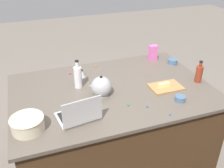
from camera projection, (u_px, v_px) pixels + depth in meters
name	position (u px, v px, depth m)	size (l,w,h in m)	color
ground_plane	(112.00, 160.00, 2.77)	(12.00, 12.00, 0.00)	slate
island_counter	(112.00, 127.00, 2.55)	(1.79, 1.21, 0.90)	#4C331E
laptop	(79.00, 114.00, 1.91)	(0.34, 0.27, 0.22)	#B7B7BC
mixing_bowl_large	(27.00, 124.00, 1.80)	(0.24, 0.24, 0.11)	beige
bottle_vinegar	(78.00, 77.00, 2.31)	(0.07, 0.07, 0.27)	white
bottle_soy	(199.00, 74.00, 2.41)	(0.07, 0.07, 0.21)	maroon
kettle	(101.00, 87.00, 2.20)	(0.21, 0.18, 0.20)	#ADADB2
cutting_board	(166.00, 87.00, 2.34)	(0.29, 0.20, 0.02)	#AD7F4C
butter_stick_left	(164.00, 85.00, 2.32)	(0.11, 0.04, 0.04)	#F4E58C
ramekin_small	(180.00, 98.00, 2.15)	(0.09, 0.09, 0.04)	slate
ramekin_medium	(173.00, 61.00, 2.79)	(0.10, 0.10, 0.05)	slate
kitchen_timer	(82.00, 73.00, 2.52)	(0.07, 0.07, 0.08)	#B2B2B7
candy_bag	(153.00, 53.00, 2.85)	(0.09, 0.06, 0.17)	pink
candy_0	(147.00, 106.00, 2.07)	(0.02, 0.02, 0.02)	blue
candy_1	(70.00, 73.00, 2.58)	(0.02, 0.02, 0.02)	#CC3399
candy_2	(128.00, 105.00, 2.09)	(0.02, 0.02, 0.02)	green
candy_3	(170.00, 115.00, 1.97)	(0.01, 0.01, 0.01)	blue
candy_4	(96.00, 66.00, 2.73)	(0.02, 0.02, 0.02)	orange
candy_5	(81.00, 124.00, 1.87)	(0.02, 0.02, 0.02)	yellow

